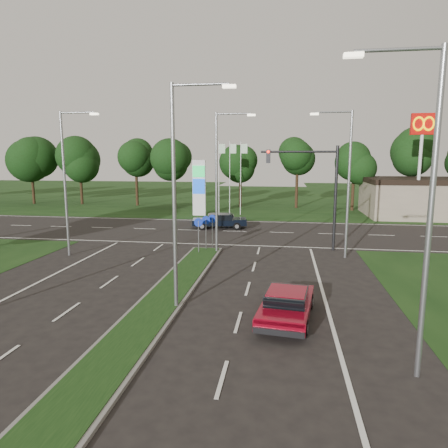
# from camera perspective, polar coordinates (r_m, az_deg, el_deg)

# --- Properties ---
(ground) EXTENTS (160.00, 160.00, 0.00)m
(ground) POSITION_cam_1_polar(r_m,az_deg,el_deg) (12.25, -18.74, -21.36)
(ground) COLOR black
(ground) RESTS_ON ground
(verge_far) EXTENTS (160.00, 50.00, 0.02)m
(verge_far) POSITION_cam_1_polar(r_m,az_deg,el_deg) (64.78, 4.03, 3.86)
(verge_far) COLOR black
(verge_far) RESTS_ON ground
(cross_road) EXTENTS (160.00, 12.00, 0.02)m
(cross_road) POSITION_cam_1_polar(r_m,az_deg,el_deg) (34.23, -0.14, -1.02)
(cross_road) COLOR black
(cross_road) RESTS_ON ground
(median_kerb) EXTENTS (2.00, 26.00, 0.12)m
(median_kerb) POSITION_cam_1_polar(r_m,az_deg,el_deg) (15.48, -11.79, -14.06)
(median_kerb) COLOR slate
(median_kerb) RESTS_ON ground
(commercial_building) EXTENTS (16.00, 9.00, 4.00)m
(commercial_building) POSITION_cam_1_polar(r_m,az_deg,el_deg) (48.51, 28.98, 3.26)
(commercial_building) COLOR gray
(commercial_building) RESTS_ON ground
(streetlight_median_near) EXTENTS (2.53, 0.22, 9.00)m
(streetlight_median_near) POSITION_cam_1_polar(r_m,az_deg,el_deg) (15.86, -6.47, 5.38)
(streetlight_median_near) COLOR gray
(streetlight_median_near) RESTS_ON ground
(streetlight_median_far) EXTENTS (2.53, 0.22, 9.00)m
(streetlight_median_far) POSITION_cam_1_polar(r_m,az_deg,el_deg) (25.64, -0.65, 6.93)
(streetlight_median_far) COLOR gray
(streetlight_median_far) RESTS_ON ground
(streetlight_left_far) EXTENTS (2.53, 0.22, 9.00)m
(streetlight_left_far) POSITION_cam_1_polar(r_m,az_deg,el_deg) (26.89, -21.47, 6.40)
(streetlight_left_far) COLOR gray
(streetlight_left_far) RESTS_ON ground
(streetlight_right_far) EXTENTS (2.53, 0.22, 9.00)m
(streetlight_right_far) POSITION_cam_1_polar(r_m,az_deg,el_deg) (25.57, 16.99, 6.52)
(streetlight_right_far) COLOR gray
(streetlight_right_far) RESTS_ON ground
(streetlight_right_near) EXTENTS (2.53, 0.22, 9.00)m
(streetlight_right_near) POSITION_cam_1_polar(r_m,az_deg,el_deg) (11.92, 26.63, 3.15)
(streetlight_right_near) COLOR gray
(streetlight_right_near) RESTS_ON ground
(traffic_signal) EXTENTS (5.10, 0.42, 7.00)m
(traffic_signal) POSITION_cam_1_polar(r_m,az_deg,el_deg) (27.40, 13.00, 5.95)
(traffic_signal) COLOR black
(traffic_signal) RESTS_ON ground
(median_signs) EXTENTS (1.16, 1.76, 2.38)m
(median_signs) POSITION_cam_1_polar(r_m,az_deg,el_deg) (26.56, -2.63, -0.30)
(median_signs) COLOR gray
(median_signs) RESTS_ON ground
(gas_pylon) EXTENTS (5.80, 1.26, 8.00)m
(gas_pylon) POSITION_cam_1_polar(r_m,az_deg,el_deg) (43.36, -3.29, 5.41)
(gas_pylon) COLOR silver
(gas_pylon) RESTS_ON ground
(mcdonalds_sign) EXTENTS (2.20, 0.47, 10.40)m
(mcdonalds_sign) POSITION_cam_1_polar(r_m,az_deg,el_deg) (43.26, 26.42, 10.81)
(mcdonalds_sign) COLOR silver
(mcdonalds_sign) RESTS_ON ground
(treeline_far) EXTENTS (6.00, 6.00, 9.90)m
(treeline_far) POSITION_cam_1_polar(r_m,az_deg,el_deg) (49.47, 2.82, 10.11)
(treeline_far) COLOR black
(treeline_far) RESTS_ON ground
(red_sedan) EXTENTS (2.32, 4.53, 1.19)m
(red_sedan) POSITION_cam_1_polar(r_m,az_deg,el_deg) (15.82, 8.95, -11.20)
(red_sedan) COLOR maroon
(red_sedan) RESTS_ON ground
(navy_sedan) EXTENTS (4.98, 2.67, 1.30)m
(navy_sedan) POSITION_cam_1_polar(r_m,az_deg,el_deg) (35.48, -0.62, 0.49)
(navy_sedan) COLOR black
(navy_sedan) RESTS_ON ground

